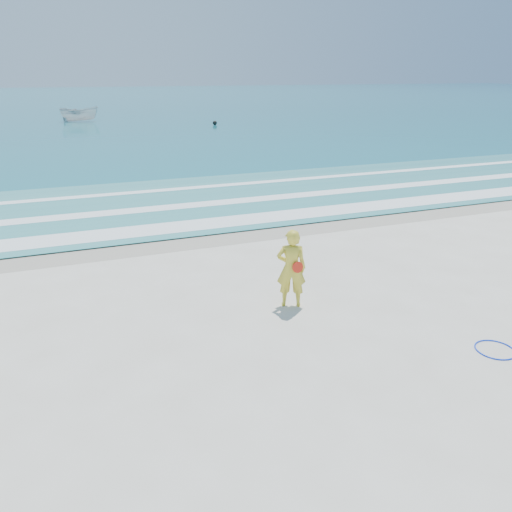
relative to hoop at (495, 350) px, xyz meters
name	(u,v)px	position (x,y,z in m)	size (l,w,h in m)	color
ground	(334,373)	(-3.50, 0.48, -0.01)	(400.00, 400.00, 0.00)	silver
wet_sand	(205,236)	(-3.50, 9.48, -0.01)	(400.00, 2.40, 0.00)	#B2A893
ocean	(76,100)	(-3.50, 105.48, 0.01)	(400.00, 190.00, 0.04)	#19727F
shallow	(173,202)	(-3.50, 14.48, 0.03)	(400.00, 10.00, 0.01)	#59B7AD
foam_near	(195,225)	(-3.50, 10.78, 0.04)	(400.00, 1.40, 0.01)	white
foam_mid	(178,206)	(-3.50, 13.68, 0.04)	(400.00, 0.90, 0.01)	white
foam_far	(162,190)	(-3.50, 16.98, 0.04)	(400.00, 0.60, 0.01)	white
hoop	(495,350)	(0.00, 0.00, 0.00)	(0.80, 0.80, 0.03)	#0C36DF
boat	(79,114)	(-5.26, 55.49, 0.85)	(1.62, 4.29, 1.66)	silver
buoy	(215,123)	(7.93, 46.04, 0.26)	(0.46, 0.46, 0.46)	black
woman	(291,268)	(-3.03, 3.45, 0.96)	(0.83, 0.71, 1.94)	gold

